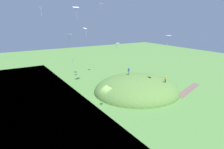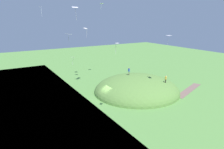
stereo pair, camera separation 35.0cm
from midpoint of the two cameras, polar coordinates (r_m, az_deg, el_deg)
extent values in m
plane|color=#568940|center=(43.10, -1.54, -6.80)|extent=(160.00, 160.00, 0.00)
ellipsoid|color=#5A853C|center=(47.35, 7.29, -4.83)|extent=(20.12, 19.45, 7.58)
cube|color=#725850|center=(51.23, 21.43, -4.20)|extent=(12.53, 5.74, 0.04)
cube|color=#3D2B2F|center=(47.06, 5.10, 0.38)|extent=(0.25, 0.27, 0.85)
cylinder|color=#3056B1|center=(46.87, 5.12, 1.28)|extent=(0.61, 0.61, 0.68)
sphere|color=#A66E57|center=(46.76, 5.14, 1.84)|extent=(0.26, 0.26, 0.26)
cube|color=#3F3C2E|center=(45.40, 15.38, -1.83)|extent=(0.17, 0.24, 0.80)
cylinder|color=gold|center=(45.20, 15.44, -0.97)|extent=(0.48, 0.48, 0.63)
sphere|color=tan|center=(45.08, 15.48, -0.43)|extent=(0.24, 0.24, 0.24)
cube|color=white|center=(26.90, -10.24, 18.51)|extent=(0.82, 0.59, 0.18)
cylinder|color=white|center=(26.90, -9.96, 16.65)|extent=(0.22, 0.23, 1.36)
cube|color=silver|center=(55.50, -2.84, 19.72)|extent=(1.13, 0.95, 0.13)
cylinder|color=silver|center=(55.15, -2.94, 18.90)|extent=(0.20, 0.11, 1.13)
cube|color=white|center=(45.08, -19.75, 17.89)|extent=(0.69, 0.53, 0.04)
cylinder|color=white|center=(44.79, -19.43, 16.57)|extent=(0.04, 0.24, 1.79)
cube|color=white|center=(41.09, -11.03, 4.95)|extent=(0.95, 0.95, 0.17)
cylinder|color=white|center=(41.47, -11.00, 3.74)|extent=(0.23, 0.14, 1.45)
cube|color=silver|center=(48.51, -7.47, 13.04)|extent=(1.32, 1.32, 0.29)
cylinder|color=silver|center=(48.66, -7.08, 11.56)|extent=(0.25, 0.22, 1.97)
cube|color=white|center=(30.17, -12.18, 11.32)|extent=(0.73, 0.98, 0.13)
cylinder|color=white|center=(30.44, -12.07, 10.03)|extent=(0.04, 0.04, 0.95)
cube|color=white|center=(30.84, 1.83, 9.00)|extent=(0.89, 0.86, 0.03)
cylinder|color=white|center=(30.95, 1.42, 7.28)|extent=(0.08, 0.06, 1.51)
cube|color=white|center=(40.34, 16.23, 10.74)|extent=(1.05, 1.29, 0.04)
cylinder|color=white|center=(40.59, 16.07, 9.25)|extent=(0.11, 0.27, 1.59)
camera|label=1|loc=(0.18, -89.76, 0.07)|focal=31.74mm
camera|label=2|loc=(0.18, 90.24, -0.07)|focal=31.74mm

